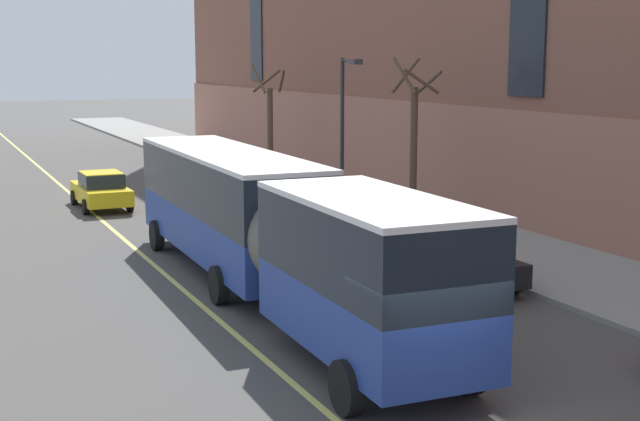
{
  "coord_description": "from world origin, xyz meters",
  "views": [
    {
      "loc": [
        -7.74,
        -12.29,
        6.18
      ],
      "look_at": [
        2.88,
        11.29,
        1.8
      ],
      "focal_mm": 50.0,
      "sensor_mm": 36.0,
      "label": 1
    }
  ],
  "objects_px": {
    "parked_car_green_1": "(308,206)",
    "street_lamp": "(345,118)",
    "parked_car_black_2": "(461,259)",
    "taxi_cab": "(101,190)",
    "city_bus": "(266,222)",
    "street_tree_far_uptown": "(414,139)",
    "street_tree_far_downtown": "(270,122)",
    "parked_car_red_0": "(220,172)"
  },
  "relations": [
    {
      "from": "street_lamp",
      "to": "street_tree_far_uptown",
      "type": "bearing_deg",
      "value": -47.83
    },
    {
      "from": "parked_car_green_1",
      "to": "taxi_cab",
      "type": "xyz_separation_m",
      "value": [
        -6.32,
        7.31,
        -0.0
      ]
    },
    {
      "from": "parked_car_black_2",
      "to": "street_tree_far_downtown",
      "type": "xyz_separation_m",
      "value": [
        3.59,
        23.89,
        2.17
      ]
    },
    {
      "from": "city_bus",
      "to": "street_tree_far_uptown",
      "type": "bearing_deg",
      "value": 41.65
    },
    {
      "from": "street_tree_far_uptown",
      "to": "street_lamp",
      "type": "xyz_separation_m",
      "value": [
        -1.88,
        2.07,
        0.7
      ]
    },
    {
      "from": "parked_car_black_2",
      "to": "taxi_cab",
      "type": "height_order",
      "value": "same"
    },
    {
      "from": "city_bus",
      "to": "parked_car_black_2",
      "type": "distance_m",
      "value": 5.62
    },
    {
      "from": "taxi_cab",
      "to": "street_tree_far_downtown",
      "type": "height_order",
      "value": "street_tree_far_downtown"
    },
    {
      "from": "parked_car_green_1",
      "to": "taxi_cab",
      "type": "distance_m",
      "value": 9.66
    },
    {
      "from": "parked_car_red_0",
      "to": "parked_car_green_1",
      "type": "distance_m",
      "value": 11.26
    },
    {
      "from": "city_bus",
      "to": "parked_car_black_2",
      "type": "bearing_deg",
      "value": -8.78
    },
    {
      "from": "parked_car_green_1",
      "to": "street_tree_far_downtown",
      "type": "xyz_separation_m",
      "value": [
        3.83,
        13.87,
        2.17
      ]
    },
    {
      "from": "parked_car_green_1",
      "to": "parked_car_black_2",
      "type": "xyz_separation_m",
      "value": [
        0.24,
        -10.02,
        -0.0
      ]
    },
    {
      "from": "city_bus",
      "to": "street_tree_far_downtown",
      "type": "distance_m",
      "value": 24.76
    },
    {
      "from": "parked_car_black_2",
      "to": "street_lamp",
      "type": "relative_size",
      "value": 0.69
    },
    {
      "from": "city_bus",
      "to": "street_lamp",
      "type": "height_order",
      "value": "street_lamp"
    },
    {
      "from": "parked_car_green_1",
      "to": "taxi_cab",
      "type": "height_order",
      "value": "same"
    },
    {
      "from": "street_tree_far_uptown",
      "to": "street_lamp",
      "type": "bearing_deg",
      "value": 132.17
    },
    {
      "from": "street_tree_far_uptown",
      "to": "street_lamp",
      "type": "distance_m",
      "value": 2.88
    },
    {
      "from": "parked_car_red_0",
      "to": "street_tree_far_uptown",
      "type": "xyz_separation_m",
      "value": [
        3.64,
        -12.45,
        2.48
      ]
    },
    {
      "from": "parked_car_red_0",
      "to": "street_tree_far_downtown",
      "type": "bearing_deg",
      "value": 35.65
    },
    {
      "from": "city_bus",
      "to": "parked_car_green_1",
      "type": "xyz_separation_m",
      "value": [
        5.16,
        9.18,
        -1.3
      ]
    },
    {
      "from": "street_tree_far_uptown",
      "to": "street_tree_far_downtown",
      "type": "bearing_deg",
      "value": 89.99
    },
    {
      "from": "taxi_cab",
      "to": "street_tree_far_downtown",
      "type": "distance_m",
      "value": 12.28
    },
    {
      "from": "city_bus",
      "to": "street_lamp",
      "type": "xyz_separation_m",
      "value": [
        7.11,
        10.07,
        1.88
      ]
    },
    {
      "from": "parked_car_red_0",
      "to": "street_lamp",
      "type": "bearing_deg",
      "value": -80.36
    },
    {
      "from": "parked_car_green_1",
      "to": "parked_car_black_2",
      "type": "bearing_deg",
      "value": -88.65
    },
    {
      "from": "parked_car_green_1",
      "to": "street_lamp",
      "type": "distance_m",
      "value": 3.83
    },
    {
      "from": "city_bus",
      "to": "parked_car_black_2",
      "type": "relative_size",
      "value": 4.28
    },
    {
      "from": "parked_car_green_1",
      "to": "street_lamp",
      "type": "bearing_deg",
      "value": 24.39
    },
    {
      "from": "parked_car_black_2",
      "to": "taxi_cab",
      "type": "xyz_separation_m",
      "value": [
        -6.56,
        17.33,
        0.0
      ]
    },
    {
      "from": "city_bus",
      "to": "parked_car_red_0",
      "type": "height_order",
      "value": "city_bus"
    },
    {
      "from": "parked_car_black_2",
      "to": "taxi_cab",
      "type": "bearing_deg",
      "value": 110.72
    },
    {
      "from": "street_lamp",
      "to": "street_tree_far_downtown",
      "type": "bearing_deg",
      "value": 81.76
    },
    {
      "from": "parked_car_green_1",
      "to": "parked_car_black_2",
      "type": "relative_size",
      "value": 1.14
    },
    {
      "from": "street_tree_far_downtown",
      "to": "city_bus",
      "type": "bearing_deg",
      "value": -111.31
    },
    {
      "from": "street_tree_far_uptown",
      "to": "street_lamp",
      "type": "height_order",
      "value": "street_tree_far_uptown"
    },
    {
      "from": "street_tree_far_uptown",
      "to": "street_tree_far_downtown",
      "type": "relative_size",
      "value": 1.06
    },
    {
      "from": "parked_car_black_2",
      "to": "street_tree_far_downtown",
      "type": "height_order",
      "value": "street_tree_far_downtown"
    },
    {
      "from": "street_lamp",
      "to": "parked_car_black_2",
      "type": "bearing_deg",
      "value": -98.93
    },
    {
      "from": "parked_car_green_1",
      "to": "street_tree_far_uptown",
      "type": "height_order",
      "value": "street_tree_far_uptown"
    },
    {
      "from": "parked_car_green_1",
      "to": "city_bus",
      "type": "bearing_deg",
      "value": -119.34
    }
  ]
}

